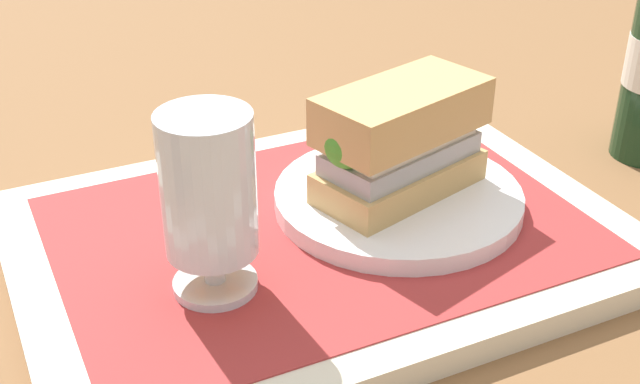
# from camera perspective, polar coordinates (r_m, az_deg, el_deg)

# --- Properties ---
(ground_plane) EXTENTS (3.00, 3.00, 0.00)m
(ground_plane) POSITION_cam_1_polar(r_m,az_deg,el_deg) (0.63, 0.00, -3.96)
(ground_plane) COLOR brown
(tray) EXTENTS (0.44, 0.32, 0.02)m
(tray) POSITION_cam_1_polar(r_m,az_deg,el_deg) (0.63, 0.00, -3.19)
(tray) COLOR beige
(tray) RESTS_ON ground_plane
(placemat) EXTENTS (0.38, 0.27, 0.00)m
(placemat) POSITION_cam_1_polar(r_m,az_deg,el_deg) (0.62, 0.00, -2.37)
(placemat) COLOR #9E2D2D
(placemat) RESTS_ON tray
(plate) EXTENTS (0.19, 0.19, 0.01)m
(plate) POSITION_cam_1_polar(r_m,az_deg,el_deg) (0.65, 5.18, -0.27)
(plate) COLOR white
(plate) RESTS_ON placemat
(sandwich) EXTENTS (0.14, 0.10, 0.08)m
(sandwich) POSITION_cam_1_polar(r_m,az_deg,el_deg) (0.62, 5.17, 3.65)
(sandwich) COLOR tan
(sandwich) RESTS_ON plate
(beer_glass) EXTENTS (0.06, 0.06, 0.12)m
(beer_glass) POSITION_cam_1_polar(r_m,az_deg,el_deg) (0.52, -7.60, -0.29)
(beer_glass) COLOR silver
(beer_glass) RESTS_ON placemat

